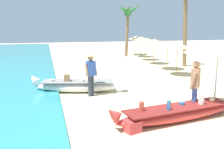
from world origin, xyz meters
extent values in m
plane|color=beige|center=(0.00, 0.00, 0.00)|extent=(80.00, 80.00, 0.00)
ellipsoid|color=red|center=(-0.19, -0.25, 0.20)|extent=(4.20, 1.33, 0.41)
cone|color=red|center=(-2.18, -0.54, 0.46)|extent=(0.48, 0.51, 0.52)
cube|color=maroon|center=(-0.19, -0.25, 0.41)|extent=(3.54, 1.25, 0.04)
cylinder|color=#B74C38|center=(-1.41, -0.31, 0.55)|extent=(0.14, 0.14, 0.29)
cylinder|color=#386699|center=(-0.63, -0.44, 0.55)|extent=(0.13, 0.13, 0.29)
cylinder|color=#386699|center=(0.01, -0.10, 0.46)|extent=(0.18, 0.18, 0.10)
cylinder|color=silver|center=(0.60, -0.23, 0.57)|extent=(0.18, 0.18, 0.33)
sphere|color=tan|center=(1.10, -0.09, 0.50)|extent=(0.18, 0.18, 0.18)
ellipsoid|color=white|center=(-2.68, 3.82, 0.23)|extent=(3.70, 1.73, 0.47)
cone|color=white|center=(-0.98, 3.37, 0.52)|extent=(0.55, 0.59, 0.56)
cone|color=white|center=(-4.37, 4.27, 0.52)|extent=(0.55, 0.59, 0.56)
cube|color=gray|center=(-2.68, 3.82, 0.47)|extent=(3.15, 1.60, 0.04)
cylinder|color=silver|center=(-3.77, 4.07, 0.52)|extent=(0.24, 0.24, 0.10)
cube|color=#9E754C|center=(-3.14, 3.93, 0.62)|extent=(0.28, 0.32, 0.31)
cylinder|color=silver|center=(-2.50, 3.66, 0.52)|extent=(0.17, 0.17, 0.10)
cylinder|color=#333842|center=(-2.19, 3.08, 0.42)|extent=(0.14, 0.14, 0.84)
cylinder|color=#333842|center=(-2.30, 3.00, 0.42)|extent=(0.14, 0.14, 0.84)
cube|color=#3356B2|center=(-2.25, 3.04, 1.14)|extent=(0.42, 0.38, 0.60)
cylinder|color=#9E7051|center=(-2.04, 3.14, 1.09)|extent=(0.18, 0.22, 0.54)
cylinder|color=#9E7051|center=(-2.43, 2.90, 1.09)|extent=(0.18, 0.22, 0.54)
sphere|color=#9E7051|center=(-2.25, 3.04, 1.56)|extent=(0.22, 0.22, 0.22)
cylinder|color=tan|center=(-2.25, 3.04, 1.64)|extent=(0.44, 0.44, 0.02)
cone|color=tan|center=(-2.25, 3.04, 1.71)|extent=(0.26, 0.26, 0.12)
cylinder|color=#3D5BA8|center=(0.53, 0.07, 0.44)|extent=(0.14, 0.14, 0.88)
cylinder|color=#3D5BA8|center=(0.63, 0.16, 0.44)|extent=(0.14, 0.14, 0.88)
cube|color=#9E7051|center=(0.58, 0.11, 1.19)|extent=(0.41, 0.41, 0.61)
cylinder|color=#9E7051|center=(0.40, -0.03, 1.14)|extent=(0.21, 0.21, 0.56)
cylinder|color=#9E7051|center=(0.73, 0.29, 1.14)|extent=(0.21, 0.21, 0.56)
sphere|color=#9E7051|center=(0.58, 0.11, 1.62)|extent=(0.22, 0.22, 0.22)
cylinder|color=#B7B7BC|center=(1.45, 0.24, 1.17)|extent=(0.05, 0.05, 2.35)
cone|color=silver|center=(1.45, 0.24, 2.15)|extent=(2.19, 2.19, 0.43)
cylinder|color=#333338|center=(1.45, 0.24, 0.03)|extent=(0.36, 0.36, 0.06)
cylinder|color=#8E6B47|center=(3.36, 6.02, 0.95)|extent=(0.04, 0.04, 1.90)
cone|color=tan|center=(3.36, 6.02, 1.75)|extent=(1.60, 1.60, 0.32)
cylinder|color=#8E6B47|center=(3.76, 7.94, 0.95)|extent=(0.04, 0.04, 1.90)
cone|color=tan|center=(3.76, 7.94, 1.75)|extent=(1.60, 1.60, 0.32)
cylinder|color=#8E6B47|center=(3.98, 10.51, 0.95)|extent=(0.04, 0.04, 1.90)
cone|color=tan|center=(3.98, 10.51, 1.75)|extent=(1.60, 1.60, 0.32)
cylinder|color=#8E6B47|center=(4.29, 12.71, 0.95)|extent=(0.04, 0.04, 1.90)
cone|color=tan|center=(4.29, 12.71, 1.75)|extent=(1.60, 1.60, 0.32)
cylinder|color=#8E6B47|center=(4.70, 14.94, 0.95)|extent=(0.04, 0.04, 1.90)
cone|color=tan|center=(4.70, 14.94, 1.75)|extent=(1.60, 1.60, 0.32)
cylinder|color=#8E6B47|center=(5.00, 17.08, 0.95)|extent=(0.04, 0.04, 1.90)
cone|color=tan|center=(5.00, 17.08, 1.75)|extent=(1.60, 1.60, 0.32)
cylinder|color=brown|center=(3.63, 15.88, 2.30)|extent=(0.42, 0.28, 4.62)
cone|color=#287033|center=(4.15, 15.84, 4.32)|extent=(1.59, 0.49, 1.18)
cone|color=#287033|center=(3.92, 16.24, 4.40)|extent=(1.12, 1.49, 1.01)
cone|color=#287033|center=(3.62, 16.40, 4.44)|extent=(0.65, 1.96, 0.93)
cone|color=#287033|center=(3.34, 16.05, 4.35)|extent=(1.42, 0.93, 1.10)
cone|color=#287033|center=(3.31, 15.67, 4.39)|extent=(1.56, 1.06, 1.03)
cone|color=#287033|center=(3.65, 15.38, 4.43)|extent=(0.54, 1.86, 0.96)
cone|color=#287033|center=(3.99, 15.47, 4.37)|extent=(1.33, 1.66, 1.12)
cylinder|color=brown|center=(5.53, 8.88, 2.98)|extent=(0.54, 0.28, 5.98)
cube|color=#C63838|center=(-1.81, -0.69, 0.16)|extent=(0.49, 0.45, 0.33)
camera|label=1|loc=(-3.93, -6.39, 2.75)|focal=38.73mm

